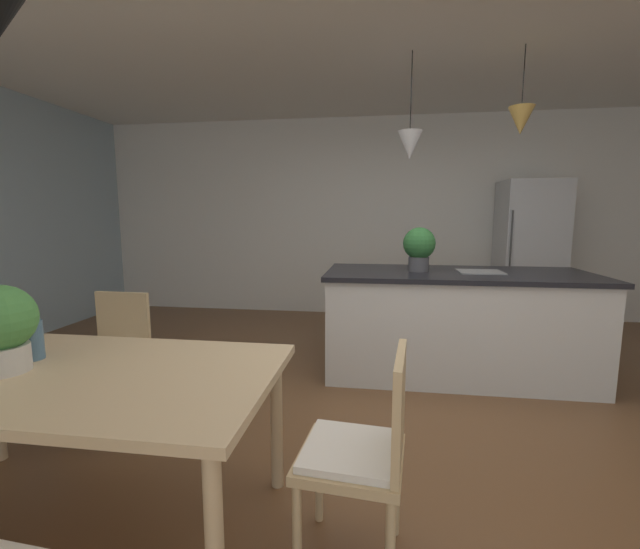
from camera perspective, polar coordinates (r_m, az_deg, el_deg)
The scene contains 12 objects.
ground_plane at distance 2.91m, azimuth 10.53°, elevation -20.55°, with size 10.00×8.40×0.04m, color brown.
wall_back_kitchen at distance 5.82m, azimuth 9.64°, elevation 7.74°, with size 10.00×0.12×2.70m, color white.
dining_table at distance 2.10m, azimuth -31.57°, elevation -12.88°, with size 1.77×0.95×0.72m.
chair_far_left at distance 3.02m, azimuth -26.86°, elevation -10.04°, with size 0.41×0.41×0.87m.
chair_kitchen_end at distance 1.74m, azimuth 6.09°, elevation -22.97°, with size 0.44×0.44×0.87m.
kitchen_island at distance 3.78m, azimuth 18.24°, elevation -6.26°, with size 2.22×0.98×0.91m.
refrigerator at distance 5.74m, azimuth 26.95°, elevation 2.50°, with size 0.71×0.67×1.80m.
pendant_over_island_main at distance 3.66m, azimuth 12.34°, elevation 17.15°, with size 0.20×0.20×0.86m.
pendant_over_island_aux at distance 3.85m, azimuth 26.10°, elevation 18.64°, with size 0.20×0.20×0.68m.
potted_plant_on_island at distance 3.63m, azimuth 13.60°, elevation 3.79°, with size 0.27×0.27×0.38m.
potted_plant_on_table at distance 2.15m, azimuth -37.93°, elevation -5.55°, with size 0.27×0.27×0.37m.
vase_on_dining_table at distance 2.29m, azimuth -35.19°, elevation -7.46°, with size 0.10×0.10×0.18m.
Camera 1 is at (-0.13, -2.56, 1.37)m, focal length 23.07 mm.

